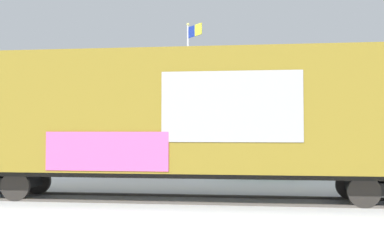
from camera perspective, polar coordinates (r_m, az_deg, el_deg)
name	(u,v)px	position (r m, az deg, el deg)	size (l,w,h in m)	color
ground_plane	(217,201)	(13.24, 3.48, -11.58)	(260.00, 260.00, 0.00)	silver
track	(186,199)	(13.29, -0.84, -11.37)	(60.02, 3.69, 0.08)	#4C4742
freight_car	(185,115)	(13.13, -0.99, 0.06)	(17.62, 3.46, 4.76)	olive
flagpole	(190,77)	(24.86, -0.26, 5.18)	(0.99, 1.15, 8.60)	silver
hillside	(227,111)	(90.28, 4.79, 0.52)	(145.47, 29.14, 17.17)	slate
parked_car_silver	(140,158)	(20.54, -7.09, -5.77)	(4.73, 1.93, 1.73)	#B7BABF
parked_car_green	(261,159)	(20.10, 9.36, -5.91)	(4.25, 2.10, 1.66)	#1E5933
parked_car_white	(380,160)	(20.67, 24.21, -5.66)	(4.34, 2.05, 1.60)	silver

